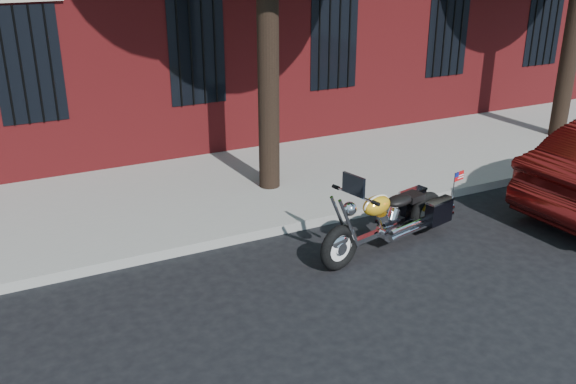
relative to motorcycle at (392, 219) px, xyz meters
name	(u,v)px	position (x,y,z in m)	size (l,w,h in m)	color
ground	(326,271)	(-1.22, -0.22, -0.45)	(120.00, 120.00, 0.00)	black
curb	(282,228)	(-1.22, 1.16, -0.37)	(40.00, 0.16, 0.15)	gray
sidewalk	(236,188)	(-1.22, 3.04, -0.37)	(40.00, 3.60, 0.15)	gray
motorcycle	(392,219)	(0.00, 0.00, 0.00)	(2.63, 1.12, 1.32)	black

